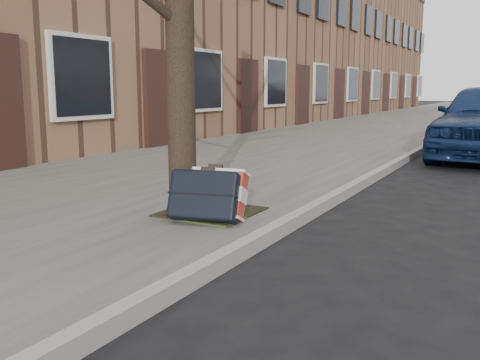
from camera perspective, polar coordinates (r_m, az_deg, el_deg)
The scene contains 6 objects.
ground at distance 3.45m, azimuth 15.71°, elevation -12.94°, with size 120.00×120.00×0.00m, color black.
near_sidewalk at distance 18.68m, azimuth 14.80°, elevation 5.56°, with size 5.00×70.00×0.12m, color slate.
house_near at distance 21.81m, azimuth 0.06°, elevation 15.48°, with size 6.80×40.00×7.00m, color brown.
dirt_patch at distance 5.20m, azimuth -3.14°, elevation -3.40°, with size 0.85×0.85×0.01m, color black.
suitcase_red at distance 4.88m, azimuth -3.03°, elevation -1.52°, with size 0.61×0.17×0.44m, color maroon.
suitcase_navy at distance 4.78m, azimuth -3.78°, elevation -1.66°, with size 0.63×0.20×0.45m, color black.
Camera 1 is at (0.65, -3.12, 1.31)m, focal length 40.00 mm.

